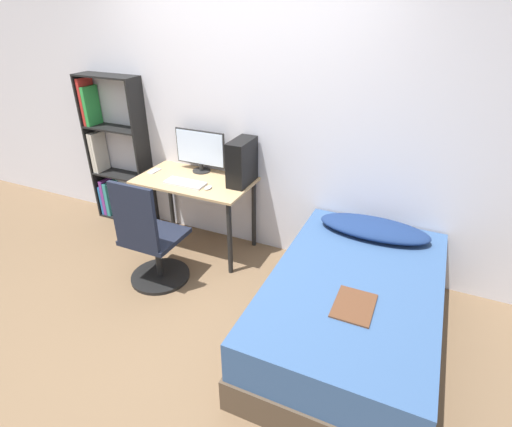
{
  "coord_description": "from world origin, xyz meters",
  "views": [
    {
      "loc": [
        1.56,
        -1.77,
        2.21
      ],
      "look_at": [
        0.44,
        0.7,
        0.75
      ],
      "focal_mm": 28.0,
      "sensor_mm": 36.0,
      "label": 1
    }
  ],
  "objects_px": {
    "bed": "(351,310)",
    "bookshelf": "(110,155)",
    "office_chair": "(151,245)",
    "pc_tower": "(242,162)",
    "keyboard": "(185,183)",
    "monitor": "(200,150)"
  },
  "relations": [
    {
      "from": "pc_tower",
      "to": "office_chair",
      "type": "bearing_deg",
      "value": -122.59
    },
    {
      "from": "bed",
      "to": "monitor",
      "type": "relative_size",
      "value": 3.49
    },
    {
      "from": "bed",
      "to": "bookshelf",
      "type": "bearing_deg",
      "value": 164.28
    },
    {
      "from": "monitor",
      "to": "keyboard",
      "type": "distance_m",
      "value": 0.39
    },
    {
      "from": "keyboard",
      "to": "pc_tower",
      "type": "height_order",
      "value": "pc_tower"
    },
    {
      "from": "monitor",
      "to": "bed",
      "type": "bearing_deg",
      "value": -25.6
    },
    {
      "from": "office_chair",
      "to": "pc_tower",
      "type": "xyz_separation_m",
      "value": [
        0.49,
        0.76,
        0.56
      ]
    },
    {
      "from": "bookshelf",
      "to": "office_chair",
      "type": "distance_m",
      "value": 1.45
    },
    {
      "from": "bed",
      "to": "keyboard",
      "type": "relative_size",
      "value": 4.79
    },
    {
      "from": "office_chair",
      "to": "pc_tower",
      "type": "height_order",
      "value": "pc_tower"
    },
    {
      "from": "bookshelf",
      "to": "bed",
      "type": "relative_size",
      "value": 0.86
    },
    {
      "from": "office_chair",
      "to": "keyboard",
      "type": "bearing_deg",
      "value": 87.01
    },
    {
      "from": "bookshelf",
      "to": "office_chair",
      "type": "xyz_separation_m",
      "value": [
        1.13,
        -0.84,
        -0.36
      ]
    },
    {
      "from": "keyboard",
      "to": "pc_tower",
      "type": "bearing_deg",
      "value": 27.0
    },
    {
      "from": "bookshelf",
      "to": "bed",
      "type": "xyz_separation_m",
      "value": [
        2.83,
        -0.8,
        -0.47
      ]
    },
    {
      "from": "bookshelf",
      "to": "bed",
      "type": "height_order",
      "value": "bookshelf"
    },
    {
      "from": "office_chair",
      "to": "bed",
      "type": "relative_size",
      "value": 0.54
    },
    {
      "from": "office_chair",
      "to": "pc_tower",
      "type": "bearing_deg",
      "value": 57.41
    },
    {
      "from": "keyboard",
      "to": "office_chair",
      "type": "bearing_deg",
      "value": -92.99
    },
    {
      "from": "office_chair",
      "to": "bed",
      "type": "distance_m",
      "value": 1.7
    },
    {
      "from": "keyboard",
      "to": "bed",
      "type": "bearing_deg",
      "value": -16.23
    },
    {
      "from": "monitor",
      "to": "pc_tower",
      "type": "distance_m",
      "value": 0.5
    }
  ]
}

